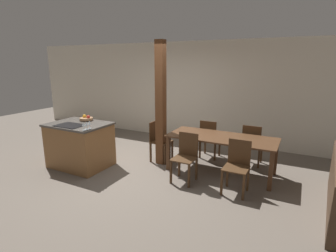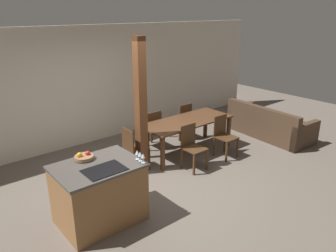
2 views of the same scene
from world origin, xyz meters
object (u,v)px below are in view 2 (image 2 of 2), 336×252
Objects in this scene: dining_table at (187,124)px; dining_chair_far_left at (152,128)px; kitchen_island at (99,193)px; dining_chair_near_left at (192,146)px; dining_chair_far_right at (182,120)px; timber_post at (141,108)px; fruit_bowl at (84,157)px; wine_glass_near at (143,156)px; wine_glass_middle at (140,154)px; wine_glass_far at (137,153)px; couch at (269,125)px; dining_chair_near_right at (224,135)px; dining_chair_head_end at (133,148)px.

dining_table is 0.83m from dining_chair_far_left.
kitchen_island reaches higher than dining_chair_near_left.
dining_chair_far_right is 0.34× the size of timber_post.
dining_chair_near_left is (2.31, 0.10, -0.50)m from fruit_bowl.
wine_glass_near is 1.60m from timber_post.
dining_table is at bearing 31.76° from wine_glass_middle.
wine_glass_near is 1.96m from dining_chair_near_left.
dining_chair_far_left and dining_chair_far_right have the same top height.
dining_chair_near_left is at bearing -125.34° from dining_table.
dining_chair_far_right is (3.25, 1.42, -0.50)m from fruit_bowl.
wine_glass_near is at bearing -90.00° from wine_glass_middle.
dining_table is at bearing 30.30° from wine_glass_far.
wine_glass_far is 0.17× the size of dining_chair_far_right.
fruit_bowl is 0.11× the size of timber_post.
timber_post is (0.89, 1.16, 0.25)m from wine_glass_far.
couch is (4.42, 0.74, -0.76)m from wine_glass_middle.
wine_glass_near is at bearing 50.66° from dining_chair_far_left.
dining_chair_near_left is at bearing 19.69° from wine_glass_far.
kitchen_island is 0.88m from wine_glass_near.
wine_glass_middle is at bearing -29.71° from kitchen_island.
dining_chair_near_right is (2.65, 0.61, -0.57)m from wine_glass_far.
dining_table is 0.81× the size of timber_post.
dining_table is 0.97× the size of couch.
wine_glass_middle reaches higher than dining_chair_near_left.
dining_chair_near_right is 1.00× the size of dining_chair_far_left.
dining_table is 2.35× the size of dining_chair_near_left.
wine_glass_near is (0.54, -0.38, 0.58)m from kitchen_island.
couch is at bearing 4.98° from kitchen_island.
wine_glass_near is 0.06× the size of timber_post.
dining_table is 1.45m from timber_post.
fruit_bowl is 0.13× the size of couch.
wine_glass_far is (0.54, -0.23, 0.58)m from kitchen_island.
kitchen_island is at bearing 99.06° from couch.
dining_chair_near_left is at bearing 54.66° from dining_chair_far_right.
dining_chair_near_left is (2.25, 0.38, 0.01)m from kitchen_island.
dining_chair_near_left and dining_chair_head_end have the same top height.
dining_chair_far_left is 0.94m from dining_chair_far_right.
fruit_bowl is 5.07m from couch.
wine_glass_near is 1.72m from dining_chair_head_end.
dining_table is (2.18, 1.27, -0.39)m from wine_glass_far.
wine_glass_middle is 1.93m from dining_chair_near_left.
dining_chair_head_end reaches higher than dining_table.
dining_chair_head_end is (0.77, 1.27, -0.57)m from wine_glass_far.
wine_glass_near is 4.56m from couch.
dining_chair_near_left is (-0.47, -0.66, -0.18)m from dining_table.
dining_chair_head_end is (0.77, 1.35, -0.57)m from wine_glass_middle.
dining_table is at bearing 33.17° from wine_glass_near.
wine_glass_middle is 2.80m from dining_chair_near_right.
couch is (4.42, 0.66, -0.76)m from wine_glass_far.
fruit_bowl is 0.13× the size of dining_table.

